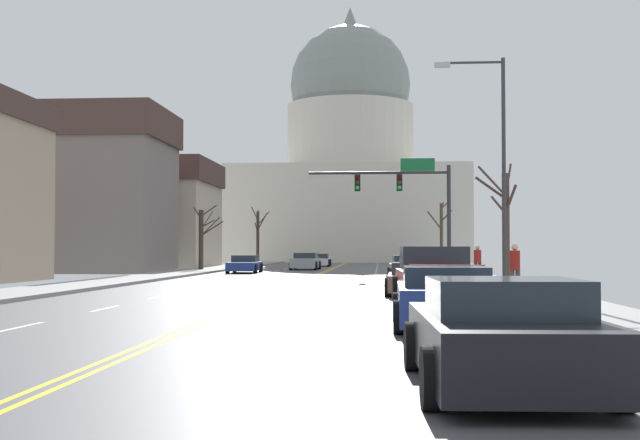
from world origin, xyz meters
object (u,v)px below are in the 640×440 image
object	(u,v)px
sedan_near_04	(445,298)
pedestrian_00	(515,265)
pickup_truck_near_03	(436,280)
sedan_near_05	(502,337)
sedan_near_02	(416,279)
sedan_oncoming_01	(305,262)
sedan_oncoming_00	(245,264)
sedan_oncoming_02	(320,260)
pedestrian_01	(478,261)
sedan_near_00	(408,269)
sedan_near_01	(419,273)
signal_gantry	(408,192)
street_lamp_right	(495,152)

from	to	relation	value
sedan_near_04	pedestrian_00	bearing A→B (deg)	74.11
pickup_truck_near_03	sedan_near_05	size ratio (longest dim) A/B	1.27
sedan_near_02	sedan_oncoming_01	world-z (taller)	sedan_oncoming_01
sedan_oncoming_00	pedestrian_00	bearing A→B (deg)	-62.27
sedan_oncoming_02	pedestrian_01	size ratio (longest dim) A/B	2.70
sedan_near_00	sedan_oncoming_02	distance (m)	32.23
sedan_near_04	sedan_oncoming_02	size ratio (longest dim) A/B	1.02
sedan_oncoming_02	sedan_oncoming_00	bearing A→B (deg)	-99.80
sedan_near_04	sedan_near_05	xyz separation A→B (m)	(0.11, -7.24, -0.00)
sedan_oncoming_02	pedestrian_00	bearing A→B (deg)	-77.61
sedan_near_05	pedestrian_00	world-z (taller)	pedestrian_00
sedan_near_01	sedan_oncoming_02	bearing A→B (deg)	100.22
sedan_near_05	sedan_oncoming_02	distance (m)	64.00
sedan_near_01	sedan_near_04	size ratio (longest dim) A/B	0.97
sedan_near_04	sedan_oncoming_00	xyz separation A→B (m)	(-10.15, 36.61, -0.04)
signal_gantry	sedan_near_04	size ratio (longest dim) A/B	1.78
sedan_oncoming_00	signal_gantry	bearing A→B (deg)	-35.19
sedan_oncoming_01	sedan_oncoming_02	bearing A→B (deg)	88.95
sedan_near_01	pickup_truck_near_03	xyz separation A→B (m)	(-0.04, -11.31, 0.15)
sedan_near_02	sedan_oncoming_00	bearing A→B (deg)	112.14
pedestrian_00	sedan_oncoming_00	bearing A→B (deg)	117.73
sedan_near_01	sedan_near_02	bearing A→B (deg)	-93.61
sedan_near_02	sedan_oncoming_02	distance (m)	45.01
signal_gantry	street_lamp_right	size ratio (longest dim) A/B	0.96
signal_gantry	sedan_near_02	bearing A→B (deg)	-91.04
pickup_truck_near_03	pedestrian_00	bearing A→B (deg)	59.39
sedan_near_05	sedan_near_01	bearing A→B (deg)	89.60
signal_gantry	sedan_near_00	xyz separation A→B (m)	(-0.15, -4.40, -4.15)
sedan_oncoming_02	sedan_near_02	bearing A→B (deg)	-81.51
sedan_near_01	sedan_oncoming_00	world-z (taller)	sedan_near_01
sedan_near_00	pedestrian_00	size ratio (longest dim) A/B	2.92
signal_gantry	street_lamp_right	distance (m)	16.66
sedan_near_02	pedestrian_01	world-z (taller)	pedestrian_01
sedan_near_04	pedestrian_01	world-z (taller)	pedestrian_01
street_lamp_right	sedan_oncoming_01	bearing A→B (deg)	106.80
sedan_near_04	sedan_oncoming_00	size ratio (longest dim) A/B	0.94
street_lamp_right	sedan_oncoming_02	bearing A→B (deg)	102.29
signal_gantry	sedan_near_01	distance (m)	12.47
street_lamp_right	sedan_oncoming_01	distance (m)	33.86
signal_gantry	sedan_near_01	bearing A→B (deg)	-89.80
sedan_near_04	sedan_near_05	size ratio (longest dim) A/B	1.01
pedestrian_01	sedan_near_01	bearing A→B (deg)	-125.18
sedan_near_00	sedan_oncoming_00	world-z (taller)	sedan_near_00
sedan_near_04	sedan_oncoming_02	world-z (taller)	sedan_near_04
sedan_near_01	sedan_oncoming_00	bearing A→B (deg)	118.65
sedan_near_01	sedan_near_05	size ratio (longest dim) A/B	0.99
sedan_near_01	pedestrian_00	distance (m)	6.96
signal_gantry	sedan_near_02	size ratio (longest dim) A/B	1.74
pedestrian_01	pedestrian_00	bearing A→B (deg)	-89.79
street_lamp_right	sedan_near_01	bearing A→B (deg)	117.83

